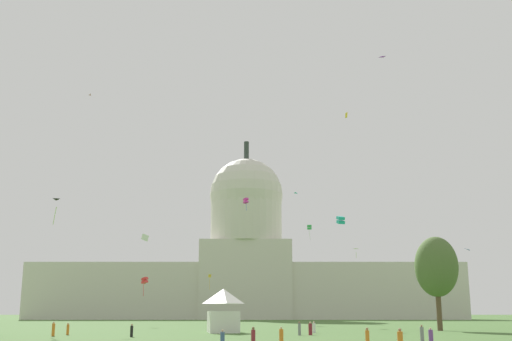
% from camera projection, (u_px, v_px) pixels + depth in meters
% --- Properties ---
extents(capitol_building, '(147.35, 25.97, 62.91)m').
position_uv_depth(capitol_building, '(248.00, 266.00, 217.26)').
color(capitol_building, beige).
rests_on(capitol_building, ground_plane).
extents(event_tent, '(5.22, 7.40, 6.02)m').
position_uv_depth(event_tent, '(225.00, 311.00, 87.72)').
color(event_tent, white).
rests_on(event_tent, ground_plane).
extents(tree_east_near, '(9.08, 9.24, 14.35)m').
position_uv_depth(tree_east_near, '(438.00, 267.00, 97.05)').
color(tree_east_near, brown).
rests_on(tree_east_near, ground_plane).
extents(person_denim_edge_west, '(0.45, 0.45, 1.50)m').
position_uv_depth(person_denim_edge_west, '(225.00, 340.00, 51.57)').
color(person_denim_edge_west, '#3D5684').
rests_on(person_denim_edge_west, ground_plane).
extents(person_orange_front_left, '(0.50, 0.50, 1.67)m').
position_uv_depth(person_orange_front_left, '(283.00, 337.00, 53.57)').
color(person_orange_front_left, orange).
rests_on(person_orange_front_left, ground_plane).
extents(person_orange_lawn_far_right, '(0.39, 0.39, 1.52)m').
position_uv_depth(person_orange_lawn_far_right, '(70.00, 329.00, 79.09)').
color(person_orange_lawn_far_right, orange).
rests_on(person_orange_lawn_far_right, ground_plane).
extents(person_black_near_tree_east, '(0.40, 0.40, 1.50)m').
position_uv_depth(person_black_near_tree_east, '(134.00, 331.00, 72.76)').
color(person_black_near_tree_east, black).
rests_on(person_black_near_tree_east, ground_plane).
extents(person_white_back_center, '(0.59, 0.59, 1.54)m').
position_uv_depth(person_white_back_center, '(316.00, 328.00, 85.83)').
color(person_white_back_center, silver).
rests_on(person_white_back_center, ground_plane).
extents(person_orange_lawn_far_left, '(0.51, 0.51, 1.71)m').
position_uv_depth(person_orange_lawn_far_left, '(56.00, 329.00, 75.17)').
color(person_orange_lawn_far_left, orange).
rests_on(person_orange_lawn_far_left, ground_plane).
extents(person_maroon_near_tree_west, '(0.48, 0.48, 1.56)m').
position_uv_depth(person_maroon_near_tree_west, '(255.00, 336.00, 57.69)').
color(person_maroon_near_tree_west, maroon).
rests_on(person_maroon_near_tree_west, ground_plane).
extents(person_orange_back_right, '(0.46, 0.46, 1.64)m').
position_uv_depth(person_orange_back_right, '(370.00, 338.00, 52.13)').
color(person_orange_back_right, orange).
rests_on(person_orange_back_right, ground_plane).
extents(person_purple_front_right, '(0.49, 0.49, 1.49)m').
position_uv_depth(person_purple_front_right, '(433.00, 337.00, 57.63)').
color(person_purple_front_right, '#703D93').
rests_on(person_purple_front_right, ground_plane).
extents(person_grey_edge_east, '(0.40, 0.40, 1.61)m').
position_uv_depth(person_grey_edge_east, '(424.00, 334.00, 63.23)').
color(person_grey_edge_east, gray).
rests_on(person_grey_edge_east, ground_plane).
extents(person_grey_front_center, '(0.49, 0.49, 1.70)m').
position_uv_depth(person_grey_front_center, '(301.00, 329.00, 77.62)').
color(person_grey_front_center, gray).
rests_on(person_grey_front_center, ground_plane).
extents(person_maroon_deep_crowd, '(0.67, 0.67, 1.66)m').
position_uv_depth(person_maroon_deep_crowd, '(312.00, 329.00, 78.35)').
color(person_maroon_deep_crowd, maroon).
rests_on(person_maroon_deep_crowd, ground_plane).
extents(kite_yellow_high, '(0.62, 0.91, 1.50)m').
position_uv_depth(kite_yellow_high, '(348.00, 115.00, 155.42)').
color(kite_yellow_high, yellow).
extents(kite_cyan_mid, '(1.02, 1.59, 0.10)m').
position_uv_depth(kite_cyan_mid, '(296.00, 195.00, 123.33)').
color(kite_cyan_mid, '#33BCDB').
extents(kite_magenta_mid, '(1.58, 1.57, 3.43)m').
position_uv_depth(kite_magenta_mid, '(248.00, 201.00, 165.46)').
color(kite_magenta_mid, '#D1339E').
extents(kite_gold_low, '(0.94, 0.55, 4.28)m').
position_uv_depth(kite_gold_low, '(212.00, 278.00, 176.42)').
color(kite_gold_low, gold).
extents(kite_blue_low, '(1.35, 1.65, 0.42)m').
position_uv_depth(kite_blue_low, '(466.00, 251.00, 100.22)').
color(kite_blue_low, blue).
extents(kite_red_low, '(1.39, 1.36, 3.64)m').
position_uv_depth(kite_red_low, '(147.00, 281.00, 121.85)').
color(kite_red_low, red).
extents(kite_violet_high, '(1.50, 1.38, 0.26)m').
position_uv_depth(kite_violet_high, '(385.00, 59.00, 122.53)').
color(kite_violet_high, purple).
extents(kite_black_mid, '(1.59, 1.79, 3.70)m').
position_uv_depth(kite_black_mid, '(55.00, 202.00, 94.12)').
color(kite_black_mid, black).
extents(kite_turquoise_low, '(0.90, 0.94, 0.94)m').
position_uv_depth(kite_turquoise_low, '(343.00, 220.00, 67.36)').
color(kite_turquoise_low, teal).
extents(kite_pink_high, '(0.77, 1.43, 0.20)m').
position_uv_depth(kite_pink_high, '(91.00, 96.00, 145.80)').
color(kite_pink_high, pink).
extents(kite_lime_mid, '(1.26, 0.71, 2.22)m').
position_uv_depth(kite_lime_mid, '(358.00, 250.00, 166.49)').
color(kite_lime_mid, '#8CD133').
extents(kite_white_low, '(0.84, 0.89, 0.89)m').
position_uv_depth(kite_white_low, '(147.00, 238.00, 74.65)').
color(kite_white_low, white).
extents(kite_green_mid, '(0.95, 0.98, 3.09)m').
position_uv_depth(kite_green_mid, '(311.00, 227.00, 130.84)').
color(kite_green_mid, green).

